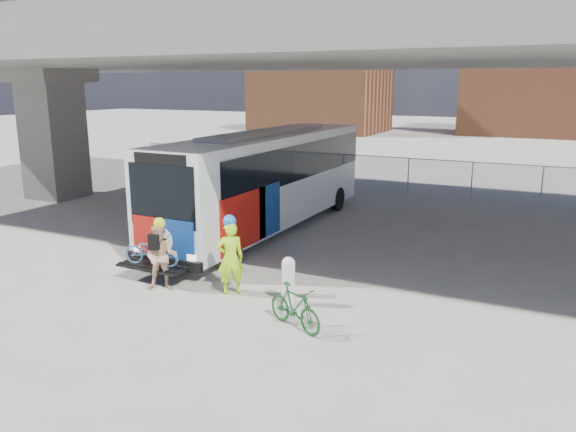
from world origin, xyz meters
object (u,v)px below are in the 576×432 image
Objects in this scene: bus at (267,173)px; bollard at (288,279)px; bike_parked at (295,307)px; cyclist_tan at (161,256)px; cyclist_hivis at (230,256)px.

bus is 7.66m from bollard.
cyclist_tan is at bearing 105.50° from bike_parked.
cyclist_tan is (0.59, -6.90, -1.18)m from bus.
bus is at bearing 122.69° from bollard.
bollard is at bearing 139.15° from cyclist_hivis.
bollard is 1.71m from cyclist_hivis.
bike_parked is (2.43, -1.19, -0.51)m from cyclist_hivis.
bollard is 0.63× the size of cyclist_tan.
cyclist_hivis is 2.75m from bike_parked.
bus is 6.85m from cyclist_hivis.
bike_parked is (4.81, -7.52, -1.60)m from bus.
bollard is 0.73× the size of bike_parked.
bollard reaches higher than bike_parked.
bike_parked is at bearing -57.37° from bus.
cyclist_hivis is 1.88m from cyclist_tan.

